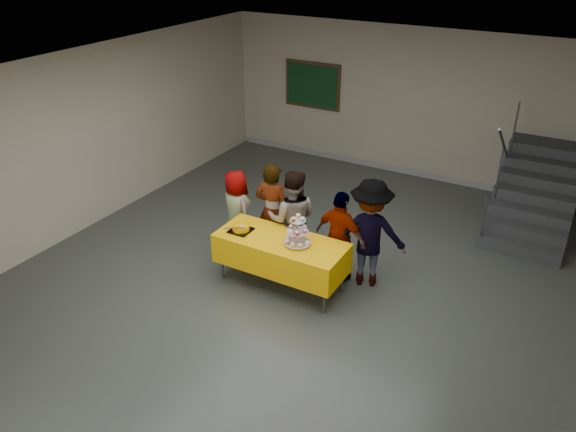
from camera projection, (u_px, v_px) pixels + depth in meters
name	position (u px, v px, depth m)	size (l,w,h in m)	color
room_shell	(287.00, 153.00, 7.10)	(10.00, 10.04, 3.02)	#4C514C
bake_table	(281.00, 252.00, 7.98)	(1.88, 0.78, 0.77)	#595960
cupcake_stand	(298.00, 234.00, 7.69)	(0.38, 0.38, 0.44)	silver
bear_cake	(241.00, 227.00, 8.07)	(0.32, 0.36, 0.12)	black
schoolchild_a	(237.00, 211.00, 8.87)	(0.66, 0.43, 1.35)	slate
schoolchild_b	(273.00, 211.00, 8.61)	(0.57, 0.38, 1.57)	slate
schoolchild_c	(292.00, 219.00, 8.39)	(0.76, 0.59, 1.56)	slate
schoolchild_d	(340.00, 238.00, 8.05)	(0.83, 0.35, 1.42)	slate
schoolchild_e	(370.00, 233.00, 7.95)	(1.05, 0.61, 1.63)	slate
staircase	(536.00, 194.00, 9.85)	(1.30, 2.40, 2.04)	#424447
noticeboard	(312.00, 85.00, 12.12)	(1.30, 0.05, 1.00)	#472B16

